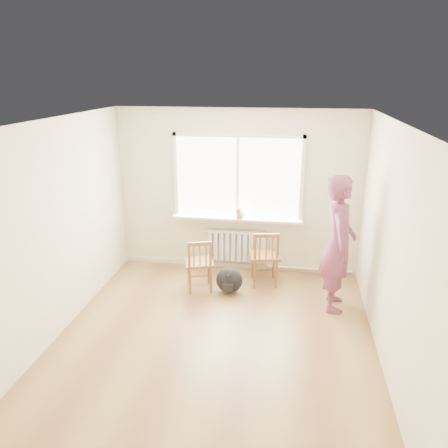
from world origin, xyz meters
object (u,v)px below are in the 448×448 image
at_px(cat, 240,213).
at_px(chair_left, 199,265).
at_px(chair_right, 265,258).
at_px(person, 338,244).
at_px(backpack, 229,280).

bearing_deg(cat, chair_left, -118.23).
xyz_separation_m(chair_right, person, (1.03, -0.53, 0.51)).
relative_size(person, cat, 5.17).
height_order(chair_left, chair_right, chair_right).
distance_m(chair_left, chair_right, 1.04).
distance_m(chair_left, person, 2.09).
height_order(chair_right, cat, cat).
xyz_separation_m(chair_right, cat, (-0.45, 0.40, 0.59)).
bearing_deg(chair_right, cat, -51.43).
xyz_separation_m(chair_right, backpack, (-0.51, -0.35, -0.26)).
relative_size(chair_right, backpack, 2.24).
distance_m(person, cat, 1.75).
bearing_deg(cat, person, -25.25).
distance_m(chair_right, cat, 0.85).
height_order(chair_right, person, person).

